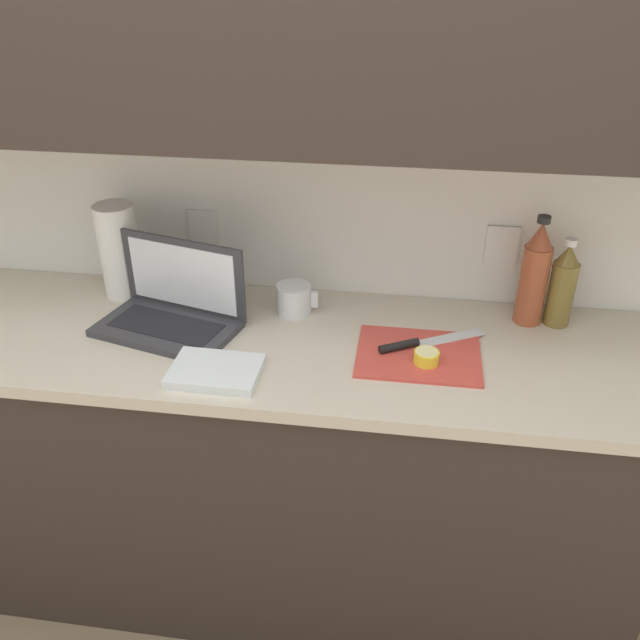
{
  "coord_description": "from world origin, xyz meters",
  "views": [
    {
      "loc": [
        0.39,
        -1.51,
        1.89
      ],
      "look_at": [
        0.17,
        -0.01,
        1.01
      ],
      "focal_mm": 38.0,
      "sensor_mm": 36.0,
      "label": 1
    }
  ],
  "objects_px": {
    "bottle_green_soda": "(534,275)",
    "cutting_board": "(418,355)",
    "bottle_oil_tall": "(562,286)",
    "knife": "(414,343)",
    "paper_towel_roll": "(120,251)",
    "lemon_half_cut": "(426,357)",
    "measuring_cup": "(294,299)",
    "laptop": "(173,307)"
  },
  "relations": [
    {
      "from": "laptop",
      "to": "measuring_cup",
      "type": "xyz_separation_m",
      "value": [
        0.32,
        0.11,
        -0.01
      ]
    },
    {
      "from": "knife",
      "to": "bottle_oil_tall",
      "type": "xyz_separation_m",
      "value": [
        0.39,
        0.19,
        0.1
      ]
    },
    {
      "from": "laptop",
      "to": "cutting_board",
      "type": "bearing_deg",
      "value": 9.29
    },
    {
      "from": "laptop",
      "to": "paper_towel_roll",
      "type": "height_order",
      "value": "paper_towel_roll"
    },
    {
      "from": "laptop",
      "to": "paper_towel_roll",
      "type": "relative_size",
      "value": 1.49
    },
    {
      "from": "knife",
      "to": "lemon_half_cut",
      "type": "relative_size",
      "value": 4.36
    },
    {
      "from": "cutting_board",
      "to": "lemon_half_cut",
      "type": "height_order",
      "value": "lemon_half_cut"
    },
    {
      "from": "bottle_green_soda",
      "to": "laptop",
      "type": "bearing_deg",
      "value": -170.63
    },
    {
      "from": "measuring_cup",
      "to": "bottle_oil_tall",
      "type": "bearing_deg",
      "value": 3.67
    },
    {
      "from": "bottle_oil_tall",
      "to": "measuring_cup",
      "type": "distance_m",
      "value": 0.74
    },
    {
      "from": "bottle_oil_tall",
      "to": "paper_towel_roll",
      "type": "distance_m",
      "value": 1.26
    },
    {
      "from": "bottle_oil_tall",
      "to": "knife",
      "type": "bearing_deg",
      "value": -153.66
    },
    {
      "from": "bottle_green_soda",
      "to": "bottle_oil_tall",
      "type": "relative_size",
      "value": 1.23
    },
    {
      "from": "lemon_half_cut",
      "to": "bottle_green_soda",
      "type": "distance_m",
      "value": 0.4
    },
    {
      "from": "bottle_green_soda",
      "to": "knife",
      "type": "bearing_deg",
      "value": -148.18
    },
    {
      "from": "lemon_half_cut",
      "to": "bottle_green_soda",
      "type": "relative_size",
      "value": 0.2
    },
    {
      "from": "cutting_board",
      "to": "paper_towel_roll",
      "type": "bearing_deg",
      "value": 165.83
    },
    {
      "from": "measuring_cup",
      "to": "bottle_green_soda",
      "type": "bearing_deg",
      "value": 4.11
    },
    {
      "from": "bottle_oil_tall",
      "to": "paper_towel_roll",
      "type": "xyz_separation_m",
      "value": [
        -1.26,
        -0.0,
        0.02
      ]
    },
    {
      "from": "cutting_board",
      "to": "knife",
      "type": "xyz_separation_m",
      "value": [
        -0.01,
        0.03,
        0.01
      ]
    },
    {
      "from": "cutting_board",
      "to": "bottle_green_soda",
      "type": "bearing_deg",
      "value": 37.31
    },
    {
      "from": "lemon_half_cut",
      "to": "measuring_cup",
      "type": "bearing_deg",
      "value": 149.88
    },
    {
      "from": "bottle_green_soda",
      "to": "measuring_cup",
      "type": "relative_size",
      "value": 2.65
    },
    {
      "from": "bottle_oil_tall",
      "to": "paper_towel_roll",
      "type": "relative_size",
      "value": 0.91
    },
    {
      "from": "bottle_green_soda",
      "to": "paper_towel_roll",
      "type": "height_order",
      "value": "bottle_green_soda"
    },
    {
      "from": "cutting_board",
      "to": "bottle_oil_tall",
      "type": "distance_m",
      "value": 0.45
    },
    {
      "from": "bottle_oil_tall",
      "to": "paper_towel_roll",
      "type": "bearing_deg",
      "value": -179.84
    },
    {
      "from": "knife",
      "to": "lemon_half_cut",
      "type": "xyz_separation_m",
      "value": [
        0.03,
        -0.07,
        0.01
      ]
    },
    {
      "from": "cutting_board",
      "to": "knife",
      "type": "height_order",
      "value": "knife"
    },
    {
      "from": "bottle_green_soda",
      "to": "cutting_board",
      "type": "bearing_deg",
      "value": -142.69
    },
    {
      "from": "paper_towel_roll",
      "to": "measuring_cup",
      "type": "bearing_deg",
      "value": -4.73
    },
    {
      "from": "lemon_half_cut",
      "to": "measuring_cup",
      "type": "height_order",
      "value": "measuring_cup"
    },
    {
      "from": "knife",
      "to": "bottle_green_soda",
      "type": "height_order",
      "value": "bottle_green_soda"
    },
    {
      "from": "knife",
      "to": "cutting_board",
      "type": "bearing_deg",
      "value": -96.11
    },
    {
      "from": "paper_towel_roll",
      "to": "lemon_half_cut",
      "type": "bearing_deg",
      "value": -16.2
    },
    {
      "from": "cutting_board",
      "to": "measuring_cup",
      "type": "relative_size",
      "value": 2.68
    },
    {
      "from": "laptop",
      "to": "lemon_half_cut",
      "type": "relative_size",
      "value": 6.53
    },
    {
      "from": "cutting_board",
      "to": "lemon_half_cut",
      "type": "distance_m",
      "value": 0.05
    },
    {
      "from": "paper_towel_roll",
      "to": "cutting_board",
      "type": "bearing_deg",
      "value": -14.17
    },
    {
      "from": "knife",
      "to": "laptop",
      "type": "bearing_deg",
      "value": 147.87
    },
    {
      "from": "laptop",
      "to": "measuring_cup",
      "type": "relative_size",
      "value": 3.54
    },
    {
      "from": "laptop",
      "to": "bottle_green_soda",
      "type": "distance_m",
      "value": 0.99
    }
  ]
}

